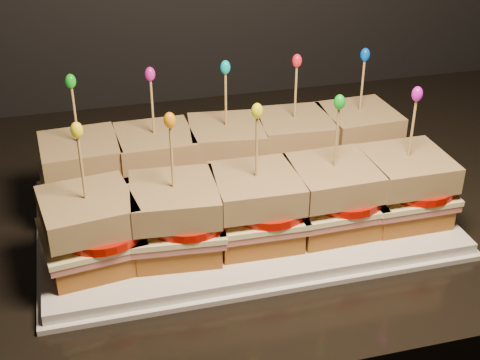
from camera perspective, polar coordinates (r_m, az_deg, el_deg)
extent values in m
cube|color=black|center=(0.87, -11.27, -3.11)|extent=(2.16, 0.66, 0.03)
cube|color=white|center=(0.81, 0.00, -2.84)|extent=(0.47, 0.29, 0.02)
cube|color=white|center=(0.81, 0.00, -3.20)|extent=(0.48, 0.30, 0.01)
cube|color=brown|center=(0.84, -13.09, -0.84)|extent=(0.09, 0.09, 0.02)
cube|color=#B35650|center=(0.83, -13.22, 0.13)|extent=(0.10, 0.10, 0.01)
cube|color=#FFF6AF|center=(0.83, -13.27, 0.55)|extent=(0.10, 0.10, 0.01)
cylinder|color=#BC0F03|center=(0.82, -12.47, 0.93)|extent=(0.09, 0.09, 0.01)
cube|color=#552F0E|center=(0.81, -13.49, 2.24)|extent=(0.10, 0.10, 0.03)
cylinder|color=tan|center=(0.79, -13.86, 5.15)|extent=(0.00, 0.00, 0.09)
ellipsoid|color=#15B91C|center=(0.78, -14.25, 8.18)|extent=(0.01, 0.01, 0.02)
cube|color=brown|center=(0.84, -7.06, -0.08)|extent=(0.09, 0.09, 0.02)
cube|color=#B35650|center=(0.83, -7.13, 0.90)|extent=(0.10, 0.09, 0.01)
cube|color=#FFF6AF|center=(0.83, -7.16, 1.32)|extent=(0.10, 0.10, 0.01)
cylinder|color=#BC0F03|center=(0.82, -6.30, 1.70)|extent=(0.09, 0.09, 0.01)
cube|color=#552F0E|center=(0.82, -7.27, 3.01)|extent=(0.09, 0.09, 0.03)
cylinder|color=tan|center=(0.80, -7.47, 5.93)|extent=(0.00, 0.00, 0.09)
ellipsoid|color=#C81A95|center=(0.78, -7.69, 8.96)|extent=(0.01, 0.01, 0.02)
cube|color=brown|center=(0.85, -1.16, 0.67)|extent=(0.10, 0.10, 0.02)
cube|color=#B35650|center=(0.85, -1.17, 1.64)|extent=(0.11, 0.10, 0.01)
cube|color=#FFF6AF|center=(0.84, -1.17, 2.06)|extent=(0.11, 0.11, 0.01)
cylinder|color=#BC0F03|center=(0.84, -0.28, 2.43)|extent=(0.09, 0.09, 0.01)
cube|color=#552F0E|center=(0.83, -1.19, 3.73)|extent=(0.10, 0.10, 0.03)
cylinder|color=tan|center=(0.81, -1.22, 6.62)|extent=(0.00, 0.00, 0.09)
ellipsoid|color=#04B6C1|center=(0.80, -1.26, 9.60)|extent=(0.01, 0.01, 0.02)
cube|color=brown|center=(0.88, 4.50, 1.39)|extent=(0.09, 0.09, 0.02)
cube|color=#B35650|center=(0.87, 4.54, 2.33)|extent=(0.10, 0.10, 0.01)
cube|color=#FFF6AF|center=(0.87, 4.56, 2.75)|extent=(0.10, 0.10, 0.01)
cylinder|color=#BC0F03|center=(0.86, 5.47, 3.11)|extent=(0.09, 0.09, 0.01)
cube|color=#552F0E|center=(0.86, 4.63, 4.38)|extent=(0.10, 0.10, 0.03)
cylinder|color=tan|center=(0.84, 4.76, 7.20)|extent=(0.00, 0.00, 0.09)
ellipsoid|color=red|center=(0.82, 4.89, 10.11)|extent=(0.01, 0.01, 0.02)
cube|color=brown|center=(0.91, 9.83, 2.05)|extent=(0.09, 0.09, 0.02)
cube|color=#B35650|center=(0.90, 9.92, 2.96)|extent=(0.10, 0.10, 0.01)
cube|color=#FFF6AF|center=(0.90, 9.95, 3.36)|extent=(0.10, 0.10, 0.01)
cylinder|color=#BC0F03|center=(0.90, 10.85, 3.71)|extent=(0.09, 0.09, 0.01)
cube|color=#552F0E|center=(0.89, 10.10, 4.95)|extent=(0.09, 0.09, 0.03)
cylinder|color=tan|center=(0.87, 10.36, 7.67)|extent=(0.00, 0.00, 0.09)
ellipsoid|color=blue|center=(0.85, 10.63, 10.48)|extent=(0.01, 0.01, 0.02)
cube|color=brown|center=(0.72, -12.46, -6.01)|extent=(0.10, 0.10, 0.02)
cube|color=#B35650|center=(0.71, -12.60, -4.94)|extent=(0.11, 0.11, 0.01)
cube|color=#FFF6AF|center=(0.71, -12.66, -4.47)|extent=(0.11, 0.11, 0.01)
cylinder|color=#BC0F03|center=(0.70, -11.71, -4.10)|extent=(0.09, 0.09, 0.01)
cube|color=#552F0E|center=(0.70, -12.90, -2.60)|extent=(0.10, 0.10, 0.03)
cylinder|color=tan|center=(0.67, -13.32, 0.68)|extent=(0.00, 0.00, 0.09)
ellipsoid|color=yellow|center=(0.65, -13.76, 4.15)|extent=(0.01, 0.01, 0.02)
cube|color=brown|center=(0.73, -5.45, -5.08)|extent=(0.10, 0.10, 0.02)
cube|color=#B35650|center=(0.72, -5.51, -4.01)|extent=(0.11, 0.10, 0.01)
cube|color=#FFF6AF|center=(0.72, -5.54, -3.54)|extent=(0.11, 0.10, 0.01)
cylinder|color=#BC0F03|center=(0.71, -4.53, -3.15)|extent=(0.09, 0.09, 0.01)
cube|color=#552F0E|center=(0.70, -5.65, -1.66)|extent=(0.10, 0.10, 0.03)
cylinder|color=tan|center=(0.68, -5.83, 1.62)|extent=(0.00, 0.00, 0.09)
ellipsoid|color=orange|center=(0.66, -6.02, 5.09)|extent=(0.01, 0.01, 0.02)
cube|color=brown|center=(0.74, 1.33, -4.11)|extent=(0.09, 0.09, 0.02)
cube|color=#B35650|center=(0.73, 1.35, -3.05)|extent=(0.10, 0.10, 0.01)
cube|color=#FFF6AF|center=(0.73, 1.35, -2.58)|extent=(0.10, 0.10, 0.01)
cylinder|color=#BC0F03|center=(0.73, 2.40, -2.19)|extent=(0.09, 0.09, 0.01)
cube|color=#552F0E|center=(0.72, 1.38, -0.73)|extent=(0.09, 0.09, 0.03)
cylinder|color=tan|center=(0.70, 1.42, 2.51)|extent=(0.00, 0.00, 0.09)
ellipsoid|color=yellow|center=(0.68, 1.47, 5.91)|extent=(0.01, 0.01, 0.02)
cube|color=brown|center=(0.77, 7.73, -3.13)|extent=(0.09, 0.09, 0.02)
cube|color=#B35650|center=(0.76, 7.81, -2.10)|extent=(0.10, 0.10, 0.01)
cube|color=#FFF6AF|center=(0.76, 7.84, -1.65)|extent=(0.10, 0.10, 0.01)
cylinder|color=#BC0F03|center=(0.75, 8.90, -1.26)|extent=(0.09, 0.09, 0.01)
cube|color=#552F0E|center=(0.74, 7.98, 0.16)|extent=(0.09, 0.09, 0.03)
cylinder|color=tan|center=(0.72, 8.23, 3.30)|extent=(0.00, 0.00, 0.09)
ellipsoid|color=#12B51D|center=(0.71, 8.49, 6.59)|extent=(0.01, 0.01, 0.02)
cube|color=brown|center=(0.80, 13.63, -2.20)|extent=(0.09, 0.09, 0.02)
cube|color=#B35650|center=(0.80, 13.76, -1.20)|extent=(0.10, 0.09, 0.01)
cube|color=#FFF6AF|center=(0.79, 13.82, -0.76)|extent=(0.10, 0.10, 0.01)
cylinder|color=#BC0F03|center=(0.79, 14.85, -0.39)|extent=(0.09, 0.09, 0.01)
cube|color=#552F0E|center=(0.78, 14.05, 0.97)|extent=(0.09, 0.09, 0.03)
cylinder|color=tan|center=(0.76, 14.46, 3.98)|extent=(0.00, 0.00, 0.09)
ellipsoid|color=#D512CE|center=(0.74, 14.89, 7.11)|extent=(0.01, 0.01, 0.02)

